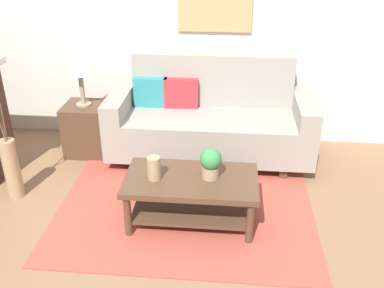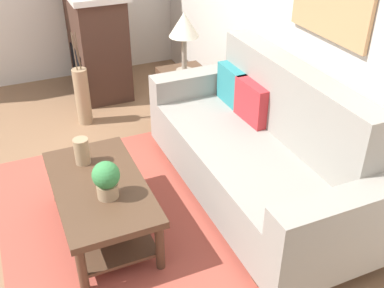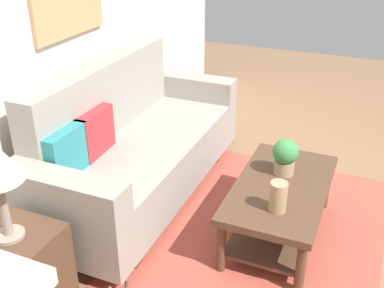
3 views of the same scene
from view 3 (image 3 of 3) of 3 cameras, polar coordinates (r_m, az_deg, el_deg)
ground_plane at (r=3.36m, az=16.41°, el=-12.95°), size 9.74×9.74×0.00m
wall_back at (r=3.51m, az=-17.16°, el=13.53°), size 5.74×0.10×2.70m
area_rug at (r=3.41m, az=8.00°, el=-11.15°), size 2.27×1.67×0.01m
couch at (r=3.65m, az=-7.05°, el=-0.40°), size 2.12×0.84×1.08m
throw_pillow_teal at (r=3.13m, az=-15.19°, el=-1.03°), size 0.36×0.12×0.32m
throw_pillow_crimson at (r=3.36m, az=-11.89°, el=1.39°), size 0.36×0.14×0.32m
coffee_table at (r=3.27m, az=10.74°, el=-6.66°), size 1.10×0.60×0.43m
tabletop_vase at (r=2.90m, az=10.50°, el=-6.37°), size 0.11×0.11×0.20m
potted_plant_tabletop at (r=3.27m, az=11.35°, el=-1.40°), size 0.18×0.18×0.26m
side_table at (r=2.84m, az=-20.45°, el=-15.01°), size 0.44×0.44×0.56m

